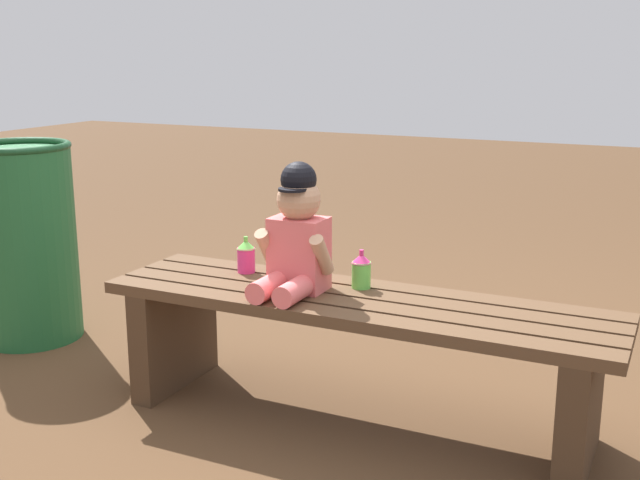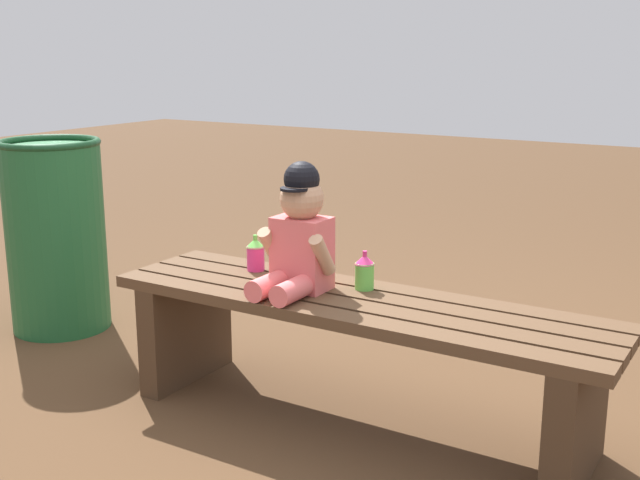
# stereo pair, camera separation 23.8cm
# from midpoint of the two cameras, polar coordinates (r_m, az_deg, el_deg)

# --- Properties ---
(ground_plane) EXTENTS (16.00, 16.00, 0.00)m
(ground_plane) POSITION_cam_midpoint_polar(r_m,az_deg,el_deg) (2.59, -0.25, -12.89)
(ground_plane) COLOR #4C331E
(park_bench) EXTENTS (1.60, 0.41, 0.41)m
(park_bench) POSITION_cam_midpoint_polar(r_m,az_deg,el_deg) (2.48, -0.25, -7.00)
(park_bench) COLOR #513823
(park_bench) RESTS_ON ground_plane
(child_figure) EXTENTS (0.23, 0.27, 0.40)m
(child_figure) POSITION_cam_midpoint_polar(r_m,az_deg,el_deg) (2.45, -4.52, 0.26)
(child_figure) COLOR #E56666
(child_figure) RESTS_ON park_bench
(sippy_cup_left) EXTENTS (0.06, 0.06, 0.12)m
(sippy_cup_left) POSITION_cam_midpoint_polar(r_m,az_deg,el_deg) (2.71, -7.83, -1.14)
(sippy_cup_left) COLOR #E5337F
(sippy_cup_left) RESTS_ON park_bench
(sippy_cup_right) EXTENTS (0.06, 0.06, 0.12)m
(sippy_cup_right) POSITION_cam_midpoint_polar(r_m,az_deg,el_deg) (2.51, 0.26, -2.20)
(sippy_cup_right) COLOR #66CC4C
(sippy_cup_right) RESTS_ON park_bench
(trash_bin) EXTENTS (0.41, 0.41, 0.80)m
(trash_bin) POSITION_cam_midpoint_polar(r_m,az_deg,el_deg) (3.43, -22.22, -0.11)
(trash_bin) COLOR #1E592D
(trash_bin) RESTS_ON ground_plane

